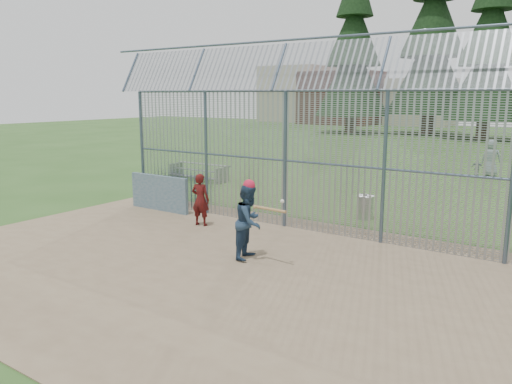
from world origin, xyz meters
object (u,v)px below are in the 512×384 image
Objects in this scene: onlooker at (200,200)px; dugout_wall at (159,193)px; trash_can at (365,207)px; bleacher at (199,171)px; batter at (249,222)px.

dugout_wall is at bearing -27.34° from onlooker.
bleacher is at bearing 164.11° from trash_can.
trash_can is (3.73, 3.65, -0.43)m from onlooker.
dugout_wall is 0.83× the size of bleacher.
onlooker is at bearing -16.58° from dugout_wall.
bleacher is (-5.51, 6.28, -0.40)m from onlooker.
batter is at bearing -98.13° from trash_can.
trash_can is 9.61m from bleacher.
onlooker is 0.53× the size of bleacher.
dugout_wall is 6.86m from trash_can.
batter reaches higher than trash_can.
batter is 0.60× the size of bleacher.
onlooker is at bearing -135.63° from trash_can.
batter is (5.44, -2.41, 0.30)m from dugout_wall.
trash_can is at bearing 25.17° from dugout_wall.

